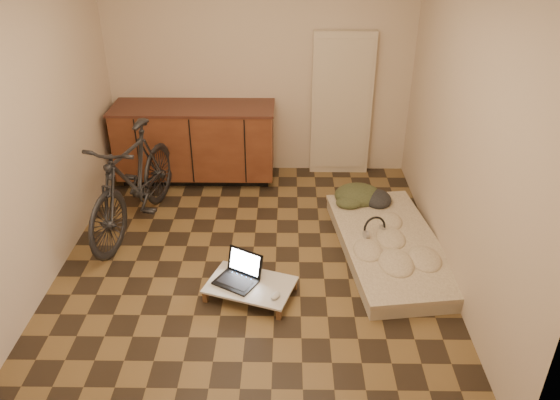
{
  "coord_description": "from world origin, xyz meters",
  "views": [
    {
      "loc": [
        0.31,
        -4.15,
        3.0
      ],
      "look_at": [
        0.26,
        0.2,
        0.55
      ],
      "focal_mm": 35.0,
      "sensor_mm": 36.0,
      "label": 1
    }
  ],
  "objects_px": {
    "lap_desk": "(250,285)",
    "laptop": "(239,275)",
    "bicycle": "(133,176)",
    "futon": "(390,246)"
  },
  "relations": [
    {
      "from": "bicycle",
      "to": "futon",
      "type": "height_order",
      "value": "bicycle"
    },
    {
      "from": "futon",
      "to": "lap_desk",
      "type": "distance_m",
      "value": 1.44
    },
    {
      "from": "bicycle",
      "to": "laptop",
      "type": "height_order",
      "value": "bicycle"
    },
    {
      "from": "laptop",
      "to": "bicycle",
      "type": "bearing_deg",
      "value": 166.88
    },
    {
      "from": "bicycle",
      "to": "laptop",
      "type": "relative_size",
      "value": 4.03
    },
    {
      "from": "lap_desk",
      "to": "laptop",
      "type": "distance_m",
      "value": 0.13
    },
    {
      "from": "bicycle",
      "to": "laptop",
      "type": "xyz_separation_m",
      "value": [
        1.11,
        -1.04,
        -0.41
      ]
    },
    {
      "from": "bicycle",
      "to": "futon",
      "type": "xyz_separation_m",
      "value": [
        2.5,
        -0.45,
        -0.5
      ]
    },
    {
      "from": "bicycle",
      "to": "laptop",
      "type": "distance_m",
      "value": 1.58
    },
    {
      "from": "bicycle",
      "to": "futon",
      "type": "relative_size",
      "value": 0.93
    }
  ]
}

